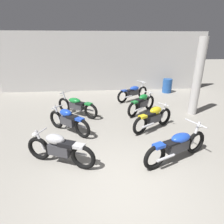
# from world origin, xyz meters

# --- Properties ---
(ground_plane) EXTENTS (60.00, 60.00, 0.00)m
(ground_plane) POSITION_xyz_m (0.00, 0.00, 0.00)
(ground_plane) COLOR gray
(back_wall) EXTENTS (12.96, 0.24, 3.60)m
(back_wall) POSITION_xyz_m (0.00, 8.74, 1.80)
(back_wall) COLOR #BCBAB7
(back_wall) RESTS_ON ground
(support_pillar) EXTENTS (0.36, 0.36, 3.20)m
(support_pillar) POSITION_xyz_m (3.66, 4.13, 1.60)
(support_pillar) COLOR #BCBAB7
(support_pillar) RESTS_ON ground
(motorcycle_left_row_0) EXTENTS (1.86, 0.87, 0.88)m
(motorcycle_left_row_0) POSITION_xyz_m (-1.54, 0.97, 0.46)
(motorcycle_left_row_0) COLOR black
(motorcycle_left_row_0) RESTS_ON ground
(motorcycle_left_row_1) EXTENTS (1.57, 1.36, 0.88)m
(motorcycle_left_row_1) POSITION_xyz_m (-1.56, 2.77, 0.46)
(motorcycle_left_row_1) COLOR black
(motorcycle_left_row_1) RESTS_ON ground
(motorcycle_left_row_2) EXTENTS (1.81, 1.38, 0.97)m
(motorcycle_left_row_2) POSITION_xyz_m (-1.42, 4.37, 0.45)
(motorcycle_left_row_2) COLOR black
(motorcycle_left_row_2) RESTS_ON ground
(motorcycle_right_row_0) EXTENTS (2.03, 1.05, 0.97)m
(motorcycle_right_row_0) POSITION_xyz_m (1.53, 0.87, 0.45)
(motorcycle_right_row_0) COLOR black
(motorcycle_right_row_0) RESTS_ON ground
(motorcycle_right_row_1) EXTENTS (1.73, 1.14, 0.88)m
(motorcycle_right_row_1) POSITION_xyz_m (1.46, 2.75, 0.46)
(motorcycle_right_row_1) COLOR black
(motorcycle_right_row_1) RESTS_ON ground
(motorcycle_right_row_2) EXTENTS (1.54, 1.40, 0.88)m
(motorcycle_right_row_2) POSITION_xyz_m (1.44, 4.40, 0.46)
(motorcycle_right_row_2) COLOR black
(motorcycle_right_row_2) RESTS_ON ground
(motorcycle_right_row_3) EXTENTS (1.88, 1.27, 0.97)m
(motorcycle_right_row_3) POSITION_xyz_m (1.42, 6.33, 0.45)
(motorcycle_right_row_3) COLOR black
(motorcycle_right_row_3) RESTS_ON ground
(oil_drum) EXTENTS (0.59, 0.59, 0.85)m
(oil_drum) POSITION_xyz_m (3.87, 7.77, 0.43)
(oil_drum) COLOR #23519E
(oil_drum) RESTS_ON ground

